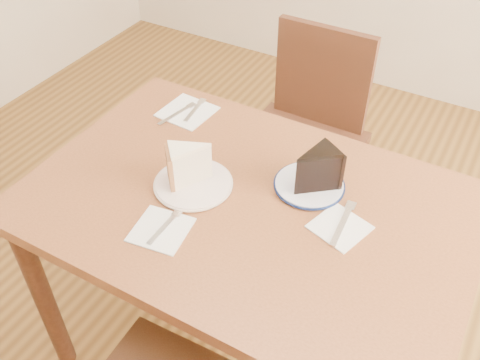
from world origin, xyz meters
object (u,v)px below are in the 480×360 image
carrot_cake (192,165)px  chocolate_cake (314,172)px  table (247,226)px  plate_navy (309,185)px  plate_cream (193,184)px  chair_far (303,137)px

carrot_cake → chocolate_cake: chocolate_cake is taller
table → carrot_cake: size_ratio=10.72×
carrot_cake → chocolate_cake: (0.30, 0.13, 0.00)m
plate_navy → chocolate_cake: chocolate_cake is taller
table → plate_cream: 0.19m
plate_navy → carrot_cake: 0.33m
chair_far → plate_navy: chair_far is taller
plate_cream → chocolate_cake: size_ratio=1.79×
table → plate_navy: plate_navy is taller
chair_far → chocolate_cake: chair_far is taller
chair_far → chocolate_cake: size_ratio=7.64×
table → chair_far: 0.67m
table → plate_cream: bearing=-172.7°
table → chocolate_cake: chocolate_cake is taller
plate_navy → chocolate_cake: size_ratio=1.60×
chair_far → plate_cream: 0.71m
chair_far → plate_cream: bearing=85.6°
chair_far → plate_navy: size_ratio=4.76×
chocolate_cake → carrot_cake: bearing=55.2°
chair_far → carrot_cake: chair_far is taller
plate_navy → table: bearing=-132.5°
carrot_cake → chocolate_cake: bearing=71.3°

